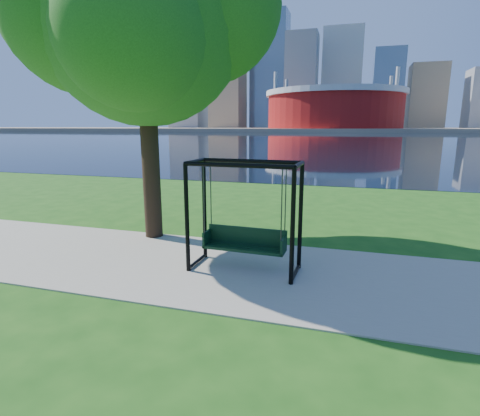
% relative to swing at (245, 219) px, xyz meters
% --- Properties ---
extents(ground, '(900.00, 900.00, 0.00)m').
position_rel_swing_xyz_m(ground, '(-0.09, 0.42, -1.15)').
color(ground, '#1E5114').
rests_on(ground, ground).
extents(path, '(120.00, 4.00, 0.03)m').
position_rel_swing_xyz_m(path, '(-0.09, -0.08, -1.13)').
color(path, '#9E937F').
rests_on(path, ground).
extents(river, '(900.00, 180.00, 0.02)m').
position_rel_swing_xyz_m(river, '(-0.09, 102.42, -1.14)').
color(river, black).
rests_on(river, ground).
extents(far_bank, '(900.00, 228.00, 2.00)m').
position_rel_swing_xyz_m(far_bank, '(-0.09, 306.42, -0.15)').
color(far_bank, '#937F60').
rests_on(far_bank, ground).
extents(stadium, '(83.00, 83.00, 32.00)m').
position_rel_swing_xyz_m(stadium, '(-10.09, 235.42, 13.08)').
color(stadium, maroon).
rests_on(stadium, far_bank).
extents(skyline, '(392.00, 66.00, 96.50)m').
position_rel_swing_xyz_m(skyline, '(-4.36, 319.81, 34.74)').
color(skyline, gray).
rests_on(skyline, far_bank).
extents(swing, '(2.35, 1.08, 2.38)m').
position_rel_swing_xyz_m(swing, '(0.00, 0.00, 0.00)').
color(swing, black).
rests_on(swing, ground).
extents(park_tree, '(6.76, 6.11, 8.40)m').
position_rel_swing_xyz_m(park_tree, '(-3.21, 1.76, 4.68)').
color(park_tree, black).
rests_on(park_tree, ground).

